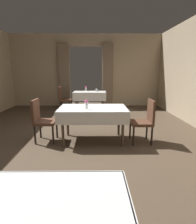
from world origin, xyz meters
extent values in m
plane|color=#4C3D2D|center=(0.00, 0.00, 0.00)|extent=(10.08, 10.08, 0.00)
cube|color=tan|center=(-1.95, 4.20, 1.50)|extent=(2.50, 0.12, 3.00)
cube|color=tan|center=(1.95, 4.20, 1.50)|extent=(2.50, 0.12, 3.00)
cube|color=tan|center=(0.00, 4.20, 2.75)|extent=(1.40, 0.12, 0.50)
cube|color=#7F6B56|center=(-0.92, 4.06, 1.30)|extent=(0.44, 0.14, 2.60)
cube|color=#7F6B56|center=(0.92, 4.06, 1.30)|extent=(0.44, 0.14, 2.60)
cylinder|color=#4C3D2D|center=(0.54, -2.58, 0.35)|extent=(0.06, 0.06, 0.71)
cube|color=#4C3D2D|center=(-0.04, -2.92, 0.72)|extent=(1.30, 0.83, 0.03)
cube|color=white|center=(-0.04, -2.92, 0.74)|extent=(1.36, 0.89, 0.01)
cube|color=white|center=(-0.04, -2.47, 0.59)|extent=(1.36, 0.02, 0.31)
cylinder|color=#4C3D2D|center=(-0.25, -0.27, 0.35)|extent=(0.06, 0.06, 0.71)
cylinder|color=#4C3D2D|center=(0.97, -0.27, 0.35)|extent=(0.06, 0.06, 0.71)
cylinder|color=#4C3D2D|center=(-0.25, 0.38, 0.35)|extent=(0.06, 0.06, 0.71)
cylinder|color=#4C3D2D|center=(0.97, 0.38, 0.35)|extent=(0.06, 0.06, 0.71)
cube|color=#4C3D2D|center=(0.36, 0.05, 0.72)|extent=(1.38, 0.81, 0.03)
cube|color=white|center=(0.36, 0.05, 0.74)|extent=(1.44, 0.87, 0.01)
cube|color=white|center=(0.36, -0.38, 0.62)|extent=(1.44, 0.02, 0.26)
cube|color=white|center=(0.36, 0.49, 0.62)|extent=(1.44, 0.02, 0.26)
cube|color=white|center=(-0.36, 0.05, 0.62)|extent=(0.02, 0.87, 0.26)
cube|color=white|center=(1.08, 0.05, 0.62)|extent=(0.02, 0.87, 0.26)
cylinder|color=#4C3D2D|center=(-0.30, 2.81, 0.35)|extent=(0.06, 0.06, 0.71)
cylinder|color=#4C3D2D|center=(0.68, 2.81, 0.35)|extent=(0.06, 0.06, 0.71)
cylinder|color=#4C3D2D|center=(-0.30, 3.46, 0.35)|extent=(0.06, 0.06, 0.71)
cylinder|color=#4C3D2D|center=(0.68, 3.46, 0.35)|extent=(0.06, 0.06, 0.71)
cube|color=#4C3D2D|center=(0.19, 3.13, 0.72)|extent=(1.14, 0.81, 0.03)
cube|color=white|center=(0.19, 3.13, 0.74)|extent=(1.20, 0.87, 0.01)
cube|color=white|center=(0.19, 2.70, 0.60)|extent=(1.20, 0.02, 0.31)
cube|color=white|center=(0.19, 3.57, 0.60)|extent=(1.20, 0.02, 0.31)
cube|color=white|center=(-0.41, 3.13, 0.60)|extent=(0.02, 0.87, 0.31)
cube|color=white|center=(0.79, 3.13, 0.60)|extent=(0.02, 0.87, 0.31)
cylinder|color=black|center=(-0.48, 0.22, 0.21)|extent=(0.04, 0.04, 0.42)
cylinder|color=black|center=(-0.48, -0.16, 0.21)|extent=(0.04, 0.04, 0.42)
cylinder|color=black|center=(-0.86, 0.22, 0.21)|extent=(0.04, 0.04, 0.42)
cylinder|color=black|center=(-0.86, -0.16, 0.21)|extent=(0.04, 0.04, 0.42)
cube|color=#513323|center=(-0.67, 0.03, 0.43)|extent=(0.44, 0.44, 0.06)
cube|color=#513323|center=(-0.87, 0.03, 0.69)|extent=(0.05, 0.42, 0.48)
cylinder|color=black|center=(1.20, -0.25, 0.21)|extent=(0.04, 0.04, 0.42)
cylinder|color=black|center=(1.20, 0.13, 0.21)|extent=(0.04, 0.04, 0.42)
cylinder|color=black|center=(1.58, -0.25, 0.21)|extent=(0.04, 0.04, 0.42)
cylinder|color=black|center=(1.58, 0.13, 0.21)|extent=(0.04, 0.04, 0.42)
cube|color=#513323|center=(1.39, -0.06, 0.43)|extent=(0.44, 0.44, 0.06)
cube|color=#513323|center=(1.59, -0.06, 0.69)|extent=(0.05, 0.42, 0.48)
cylinder|color=black|center=(-0.53, 3.25, 0.21)|extent=(0.04, 0.04, 0.42)
cylinder|color=black|center=(-0.53, 2.87, 0.21)|extent=(0.04, 0.04, 0.42)
cylinder|color=black|center=(-0.91, 3.25, 0.21)|extent=(0.04, 0.04, 0.42)
cylinder|color=black|center=(-0.91, 2.87, 0.21)|extent=(0.04, 0.04, 0.42)
cube|color=#513323|center=(-0.72, 3.06, 0.43)|extent=(0.44, 0.44, 0.06)
cube|color=#513323|center=(-0.92, 3.06, 0.69)|extent=(0.05, 0.42, 0.48)
cylinder|color=silver|center=(0.23, -0.09, 0.81)|extent=(0.06, 0.06, 0.13)
sphere|color=#D84C8C|center=(0.23, -0.09, 0.91)|extent=(0.07, 0.07, 0.07)
cylinder|color=silver|center=(0.21, 0.33, 0.79)|extent=(0.08, 0.08, 0.08)
cylinder|color=silver|center=(0.04, 3.30, 0.81)|extent=(0.06, 0.06, 0.12)
sphere|color=#D84C8C|center=(0.04, 3.30, 0.90)|extent=(0.07, 0.07, 0.07)
cylinder|color=silver|center=(0.43, 3.43, 0.79)|extent=(0.08, 0.08, 0.09)
cylinder|color=silver|center=(0.46, 3.06, 0.79)|extent=(0.07, 0.07, 0.08)
camera|label=1|loc=(0.43, -3.76, 1.53)|focal=29.03mm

